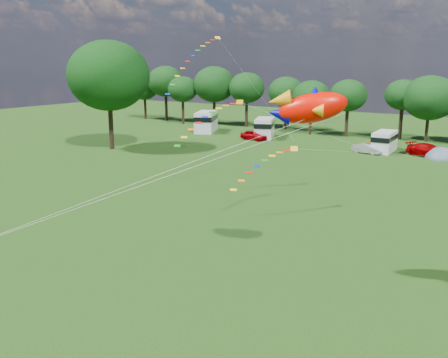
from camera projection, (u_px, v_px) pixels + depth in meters
The scene contains 14 objects.
ground_plane at pixel (132, 292), 23.87m from camera, with size 180.00×180.00×0.00m, color black.
big_tree at pixel (108, 76), 60.58m from camera, with size 10.00×10.00×13.28m.
car_a at pixel (254, 135), 69.45m from camera, with size 1.60×4.06×1.35m, color #940005.
car_b at pixel (367, 149), 59.43m from camera, with size 1.26×3.39×1.19m, color gray.
car_c at pixel (428, 150), 57.33m from camera, with size 2.07×4.93×1.48m, color #960002.
campervan_a at pixel (206, 121), 77.44m from camera, with size 5.12×6.88×3.10m.
campervan_b at pixel (264, 127), 71.44m from camera, with size 4.44×6.18×2.79m.
campervan_c at pixel (384, 141), 60.40m from camera, with size 2.42×5.15×2.47m.
tent_orange at pixel (371, 152), 60.65m from camera, with size 3.10×3.39×2.42m.
tent_greyblue at pixel (440, 159), 56.34m from camera, with size 3.49×3.82×2.59m.
fish_kite at pixel (306, 108), 22.99m from camera, with size 3.97×2.50×2.09m.
streamer_kite_a at pixel (197, 56), 50.03m from camera, with size 3.24×5.55×5.74m.
streamer_kite_b at pixel (214, 116), 42.04m from camera, with size 4.28×4.59×3.79m.
streamer_kite_c at pixel (270, 161), 35.80m from camera, with size 3.10×4.82×2.77m.
Camera 1 is at (15.75, -15.93, 10.82)m, focal length 40.00 mm.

